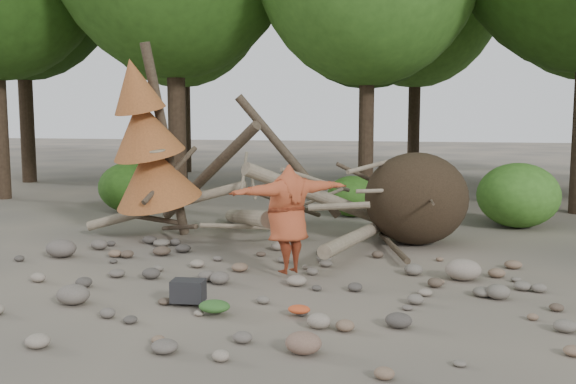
# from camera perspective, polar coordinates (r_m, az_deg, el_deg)

# --- Properties ---
(ground) EXTENTS (120.00, 120.00, 0.00)m
(ground) POSITION_cam_1_polar(r_m,az_deg,el_deg) (10.36, -4.21, -8.61)
(ground) COLOR #514C44
(ground) RESTS_ON ground
(deadfall_pile) EXTENTS (8.55, 5.24, 3.30)m
(deadfall_pile) POSITION_cam_1_polar(r_m,az_deg,el_deg) (13.93, 8.92, -0.70)
(deadfall_pile) COLOR #332619
(deadfall_pile) RESTS_ON ground
(dead_conifer) EXTENTS (2.06, 2.16, 4.35)m
(dead_conifer) POSITION_cam_1_polar(r_m,az_deg,el_deg) (14.29, -12.31, 4.08)
(dead_conifer) COLOR #4C3F30
(dead_conifer) RESTS_ON ground
(bush_left) EXTENTS (1.80, 1.80, 1.44)m
(bush_left) POSITION_cam_1_polar(r_m,az_deg,el_deg) (18.87, -13.83, 0.43)
(bush_left) COLOR #285316
(bush_left) RESTS_ON ground
(bush_mid) EXTENTS (1.40, 1.40, 1.12)m
(bush_mid) POSITION_cam_1_polar(r_m,az_deg,el_deg) (17.62, 5.75, -0.37)
(bush_mid) COLOR #356A1E
(bush_mid) RESTS_ON ground
(bush_right) EXTENTS (2.00, 2.00, 1.60)m
(bush_right) POSITION_cam_1_polar(r_m,az_deg,el_deg) (16.79, 19.79, -0.27)
(bush_right) COLOR #427D27
(bush_right) RESTS_ON ground
(frisbee_thrower) EXTENTS (3.55, 2.04, 2.09)m
(frisbee_thrower) POSITION_cam_1_polar(r_m,az_deg,el_deg) (10.90, -0.03, -2.39)
(frisbee_thrower) COLOR #A44325
(frisbee_thrower) RESTS_ON ground
(backpack) EXTENTS (0.51, 0.36, 0.32)m
(backpack) POSITION_cam_1_polar(r_m,az_deg,el_deg) (9.57, -8.85, -9.00)
(backpack) COLOR black
(backpack) RESTS_ON ground
(cloth_green) EXTENTS (0.44, 0.37, 0.17)m
(cloth_green) POSITION_cam_1_polar(r_m,az_deg,el_deg) (9.07, -6.55, -10.36)
(cloth_green) COLOR #2E5A24
(cloth_green) RESTS_ON ground
(cloth_orange) EXTENTS (0.31, 0.25, 0.11)m
(cloth_orange) POSITION_cam_1_polar(r_m,az_deg,el_deg) (8.97, 0.99, -10.69)
(cloth_orange) COLOR #BC4420
(cloth_orange) RESTS_ON ground
(boulder_front_left) EXTENTS (0.49, 0.44, 0.29)m
(boulder_front_left) POSITION_cam_1_polar(r_m,az_deg,el_deg) (10.02, -18.56, -8.64)
(boulder_front_left) COLOR #675E55
(boulder_front_left) RESTS_ON ground
(boulder_front_right) EXTENTS (0.43, 0.39, 0.26)m
(boulder_front_right) POSITION_cam_1_polar(r_m,az_deg,el_deg) (7.65, 1.38, -13.26)
(boulder_front_right) COLOR #7C5E4D
(boulder_front_right) RESTS_ON ground
(boulder_mid_right) EXTENTS (0.60, 0.54, 0.36)m
(boulder_mid_right) POSITION_cam_1_polar(r_m,az_deg,el_deg) (11.24, 15.31, -6.68)
(boulder_mid_right) COLOR gray
(boulder_mid_right) RESTS_ON ground
(boulder_mid_left) EXTENTS (0.59, 0.53, 0.35)m
(boulder_mid_left) POSITION_cam_1_polar(r_m,az_deg,el_deg) (13.32, -19.51, -4.74)
(boulder_mid_left) COLOR #605851
(boulder_mid_left) RESTS_ON ground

